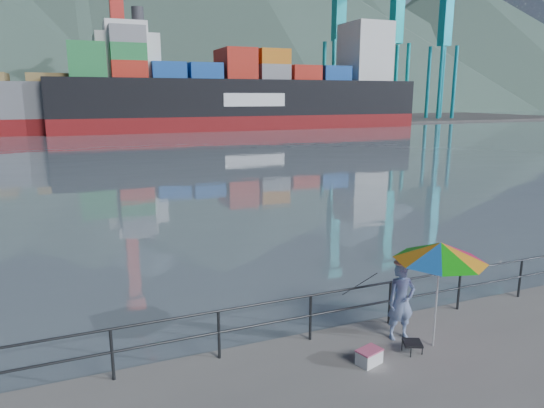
{
  "coord_description": "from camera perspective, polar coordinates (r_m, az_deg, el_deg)",
  "views": [
    {
      "loc": [
        -3.3,
        -6.76,
        5.08
      ],
      "look_at": [
        1.87,
        6.0,
        2.0
      ],
      "focal_mm": 32.0,
      "sensor_mm": 36.0,
      "label": 1
    }
  ],
  "objects": [
    {
      "name": "cooler_bag",
      "position": [
        10.01,
        11.36,
        -17.27
      ],
      "size": [
        0.54,
        0.43,
        0.27
      ],
      "primitive_type": "cube",
      "rotation": [
        0.0,
        0.0,
        0.29
      ],
      "color": "white",
      "rests_on": "ground"
    },
    {
      "name": "fisherman",
      "position": [
        10.78,
        14.95,
        -11.03
      ],
      "size": [
        0.66,
        0.49,
        1.67
      ],
      "primitive_type": "imported",
      "rotation": [
        0.0,
        0.0,
        -0.15
      ],
      "color": "#214D9B",
      "rests_on": "ground"
    },
    {
      "name": "container_ship",
      "position": [
        81.9,
        -2.15,
        13.12
      ],
      "size": [
        59.68,
        9.95,
        18.1
      ],
      "color": "maroon",
      "rests_on": "ground"
    },
    {
      "name": "bulk_carrier",
      "position": [
        78.79,
        -27.75,
        10.46
      ],
      "size": [
        54.08,
        9.36,
        14.5
      ],
      "color": "maroon",
      "rests_on": "ground"
    },
    {
      "name": "folding_stool",
      "position": [
        10.58,
        16.17,
        -15.84
      ],
      "size": [
        0.47,
        0.47,
        0.23
      ],
      "color": "black",
      "rests_on": "ground"
    },
    {
      "name": "port_cranes",
      "position": [
        97.64,
        -1.41,
        19.02
      ],
      "size": [
        116.0,
        28.0,
        38.4
      ],
      "color": "red",
      "rests_on": "ground"
    },
    {
      "name": "fishing_rod",
      "position": [
        11.64,
        9.95,
        -13.46
      ],
      "size": [
        0.2,
        1.67,
        1.18
      ],
      "primitive_type": "cylinder",
      "rotation": [
        0.96,
        0.0,
        -0.11
      ],
      "color": "black",
      "rests_on": "ground"
    },
    {
      "name": "far_dock",
      "position": [
        100.77,
        -14.63,
        9.31
      ],
      "size": [
        200.0,
        40.0,
        0.4
      ],
      "primitive_type": "cube",
      "color": "#514F4C",
      "rests_on": "ground"
    },
    {
      "name": "beach_umbrella",
      "position": [
        10.24,
        19.2,
        -5.32
      ],
      "size": [
        2.05,
        2.05,
        2.24
      ],
      "color": "white",
      "rests_on": "ground"
    },
    {
      "name": "guardrail",
      "position": [
        10.16,
        -0.67,
        -14.04
      ],
      "size": [
        22.0,
        0.06,
        1.03
      ],
      "color": "#2D3033",
      "rests_on": "ground"
    },
    {
      "name": "container_stacks",
      "position": [
        107.03,
        -2.18,
        11.3
      ],
      "size": [
        58.0,
        8.4,
        7.8
      ],
      "color": "yellow",
      "rests_on": "ground"
    },
    {
      "name": "mountains",
      "position": [
        220.72,
        -11.56,
        20.29
      ],
      "size": [
        600.0,
        332.8,
        80.0
      ],
      "color": "#385147",
      "rests_on": "ground"
    },
    {
      "name": "harbor_water",
      "position": [
        136.89,
        -20.96,
        9.66
      ],
      "size": [
        500.0,
        280.0,
        0.0
      ],
      "primitive_type": "cube",
      "color": "slate",
      "rests_on": "ground"
    }
  ]
}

